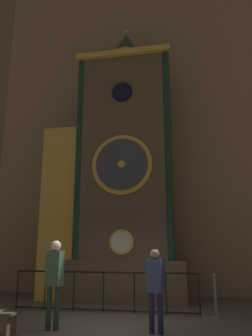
{
  "coord_description": "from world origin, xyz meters",
  "views": [
    {
      "loc": [
        1.72,
        -7.28,
        1.69
      ],
      "look_at": [
        -0.4,
        3.69,
        4.38
      ],
      "focal_mm": 35.0,
      "sensor_mm": 36.0,
      "label": 1
    }
  ],
  "objects_px": {
    "visitor_far": "(155,282)",
    "stanchion_post": "(216,303)",
    "clock_tower": "(115,175)",
    "visitor_near": "(54,274)"
  },
  "relations": [
    {
      "from": "clock_tower",
      "to": "visitor_near",
      "type": "height_order",
      "value": "clock_tower"
    },
    {
      "from": "visitor_near",
      "to": "stanchion_post",
      "type": "bearing_deg",
      "value": 39.38
    },
    {
      "from": "visitor_near",
      "to": "visitor_far",
      "type": "distance_m",
      "value": 2.17
    },
    {
      "from": "visitor_near",
      "to": "stanchion_post",
      "type": "xyz_separation_m",
      "value": [
        3.45,
        1.91,
        -0.77
      ]
    },
    {
      "from": "visitor_near",
      "to": "visitor_far",
      "type": "bearing_deg",
      "value": 13.26
    },
    {
      "from": "clock_tower",
      "to": "visitor_far",
      "type": "relative_size",
      "value": 6.08
    },
    {
      "from": "stanchion_post",
      "to": "visitor_far",
      "type": "bearing_deg",
      "value": -125.53
    },
    {
      "from": "clock_tower",
      "to": "visitor_near",
      "type": "bearing_deg",
      "value": -95.95
    },
    {
      "from": "visitor_far",
      "to": "stanchion_post",
      "type": "bearing_deg",
      "value": 73.98
    },
    {
      "from": "clock_tower",
      "to": "visitor_far",
      "type": "height_order",
      "value": "clock_tower"
    }
  ]
}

